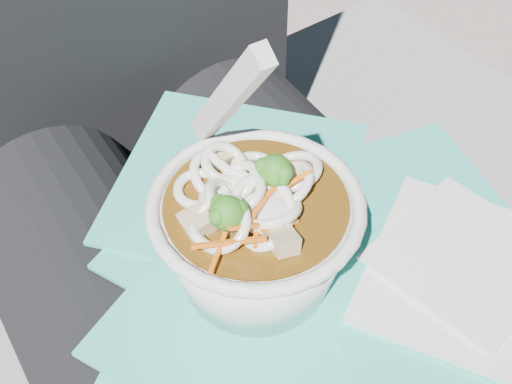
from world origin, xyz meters
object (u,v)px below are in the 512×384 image
person_body (207,243)px  plastic_bag (321,305)px  lap (265,334)px  udon_bowl (255,230)px  stone_ledge (198,384)px

person_body → plastic_bag: 0.16m
person_body → lap: bearing=-90.0°
udon_bowl → plastic_bag: bearing=-53.5°
stone_ledge → person_body: 0.34m
stone_ledge → person_body: person_body is taller
stone_ledge → udon_bowl: size_ratio=5.40×
stone_ledge → lap: (0.00, -0.15, 0.32)m
stone_ledge → udon_bowl: bearing=-95.5°
stone_ledge → lap: bearing=-90.0°
lap → plastic_bag: (0.01, -0.05, 0.09)m
lap → plastic_bag: size_ratio=1.02×
stone_ledge → plastic_bag: 0.46m
lap → udon_bowl: 0.15m
lap → udon_bowl: size_ratio=2.59×
lap → stone_ledge: bearing=90.0°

